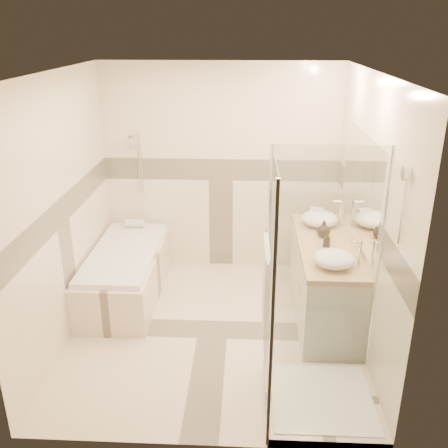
{
  "coord_description": "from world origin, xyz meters",
  "views": [
    {
      "loc": [
        0.32,
        -4.28,
        2.86
      ],
      "look_at": [
        0.1,
        0.25,
        1.05
      ],
      "focal_mm": 40.0,
      "sensor_mm": 36.0,
      "label": 1
    }
  ],
  "objects_px": {
    "shower_enclosure": "(309,347)",
    "amenity_bottle_a": "(327,240)",
    "amenity_bottle_b": "(324,229)",
    "vessel_sink_far": "(334,259)",
    "vanity": "(324,280)",
    "vessel_sink_near": "(320,219)",
    "bathtub": "(125,271)"
  },
  "relations": [
    {
      "from": "amenity_bottle_b",
      "to": "vanity",
      "type": "bearing_deg",
      "value": -82.39
    },
    {
      "from": "vessel_sink_far",
      "to": "bathtub",
      "type": "bearing_deg",
      "value": 157.75
    },
    {
      "from": "bathtub",
      "to": "vanity",
      "type": "distance_m",
      "value": 2.18
    },
    {
      "from": "bathtub",
      "to": "amenity_bottle_a",
      "type": "bearing_deg",
      "value": -11.69
    },
    {
      "from": "vanity",
      "to": "vessel_sink_far",
      "type": "relative_size",
      "value": 4.42
    },
    {
      "from": "shower_enclosure",
      "to": "vessel_sink_far",
      "type": "distance_m",
      "value": 0.9
    },
    {
      "from": "vessel_sink_far",
      "to": "amenity_bottle_b",
      "type": "bearing_deg",
      "value": 90.0
    },
    {
      "from": "vessel_sink_near",
      "to": "amenity_bottle_b",
      "type": "xyz_separation_m",
      "value": [
        0.0,
        -0.32,
        0.01
      ]
    },
    {
      "from": "vessel_sink_far",
      "to": "amenity_bottle_b",
      "type": "xyz_separation_m",
      "value": [
        0.0,
        0.67,
        0.01
      ]
    },
    {
      "from": "shower_enclosure",
      "to": "amenity_bottle_a",
      "type": "bearing_deg",
      "value": 76.98
    },
    {
      "from": "amenity_bottle_a",
      "to": "amenity_bottle_b",
      "type": "relative_size",
      "value": 0.81
    },
    {
      "from": "bathtub",
      "to": "amenity_bottle_b",
      "type": "xyz_separation_m",
      "value": [
        2.13,
        -0.2,
        0.63
      ]
    },
    {
      "from": "bathtub",
      "to": "vessel_sink_far",
      "type": "bearing_deg",
      "value": -22.25
    },
    {
      "from": "bathtub",
      "to": "vessel_sink_near",
      "type": "bearing_deg",
      "value": 3.13
    },
    {
      "from": "shower_enclosure",
      "to": "amenity_bottle_b",
      "type": "xyz_separation_m",
      "value": [
        0.27,
        1.42,
        0.43
      ]
    },
    {
      "from": "vessel_sink_near",
      "to": "shower_enclosure",
      "type": "bearing_deg",
      "value": -98.92
    },
    {
      "from": "shower_enclosure",
      "to": "vessel_sink_far",
      "type": "bearing_deg",
      "value": 69.99
    },
    {
      "from": "amenity_bottle_a",
      "to": "vessel_sink_far",
      "type": "bearing_deg",
      "value": -90.0
    },
    {
      "from": "bathtub",
      "to": "shower_enclosure",
      "type": "relative_size",
      "value": 0.83
    },
    {
      "from": "vessel_sink_far",
      "to": "vessel_sink_near",
      "type": "bearing_deg",
      "value": 90.0
    },
    {
      "from": "bathtub",
      "to": "amenity_bottle_a",
      "type": "distance_m",
      "value": 2.26
    },
    {
      "from": "vanity",
      "to": "amenity_bottle_a",
      "type": "relative_size",
      "value": 11.43
    },
    {
      "from": "vessel_sink_near",
      "to": "amenity_bottle_a",
      "type": "xyz_separation_m",
      "value": [
        0.0,
        -0.56,
        -0.01
      ]
    },
    {
      "from": "shower_enclosure",
      "to": "amenity_bottle_a",
      "type": "relative_size",
      "value": 14.39
    },
    {
      "from": "bathtub",
      "to": "amenity_bottle_a",
      "type": "relative_size",
      "value": 11.99
    },
    {
      "from": "amenity_bottle_a",
      "to": "shower_enclosure",
      "type": "bearing_deg",
      "value": -103.02
    },
    {
      "from": "vanity",
      "to": "amenity_bottle_a",
      "type": "xyz_separation_m",
      "value": [
        -0.02,
        -0.09,
        0.49
      ]
    },
    {
      "from": "shower_enclosure",
      "to": "vessel_sink_near",
      "type": "xyz_separation_m",
      "value": [
        0.27,
        1.74,
        0.42
      ]
    },
    {
      "from": "vessel_sink_near",
      "to": "amenity_bottle_b",
      "type": "distance_m",
      "value": 0.32
    },
    {
      "from": "vanity",
      "to": "amenity_bottle_b",
      "type": "bearing_deg",
      "value": 97.61
    },
    {
      "from": "shower_enclosure",
      "to": "amenity_bottle_a",
      "type": "xyz_separation_m",
      "value": [
        0.27,
        1.18,
        0.42
      ]
    },
    {
      "from": "bathtub",
      "to": "vessel_sink_far",
      "type": "xyz_separation_m",
      "value": [
        2.13,
        -0.87,
        0.62
      ]
    }
  ]
}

